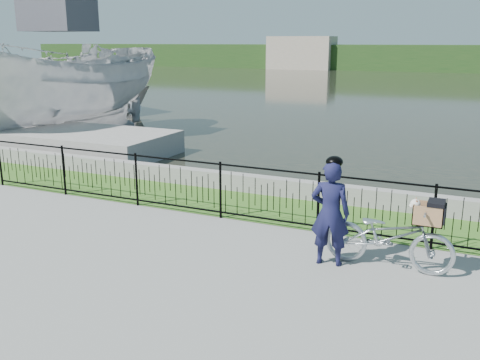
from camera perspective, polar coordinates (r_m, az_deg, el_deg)
The scene contains 12 objects.
ground at distance 8.98m, azimuth -0.94°, elevation -7.86°, with size 120.00×120.00×0.00m, color gray.
grass_strip at distance 11.23m, azimuth 4.80°, elevation -3.21°, with size 60.00×2.00×0.01m, color #39641F.
water at distance 40.78m, azimuth 19.77°, elevation 8.94°, with size 120.00×120.00×0.00m, color #26271D.
quay_wall at distance 12.09m, azimuth 6.44°, elevation -0.99°, with size 60.00×0.30×0.40m, color gray.
fence at distance 10.17m, azimuth 2.94°, elevation -1.72°, with size 14.00×0.06×1.15m, color black, non-canonical shape.
far_treeline at distance 67.60m, azimuth 22.11°, elevation 11.93°, with size 120.00×6.00×3.00m, color #244219.
far_building_left at distance 68.96m, azimuth 6.59°, elevation 13.33°, with size 8.00×4.00×4.00m, color #9F927F.
dock at distance 19.05m, azimuth -21.43°, elevation 4.29°, with size 10.00×3.00×0.70m, color gray.
bicycle_rig at distance 8.58m, azimuth 15.66°, elevation -5.73°, with size 1.97×0.69×1.19m.
cyclist at distance 8.42m, azimuth 9.60°, elevation -3.37°, with size 0.66×0.48×1.74m.
boat_near at distance 20.04m, azimuth -18.32°, elevation 9.52°, with size 4.36×9.49×5.35m.
boat_far at distance 25.76m, azimuth -21.41°, elevation 8.35°, with size 10.98×12.44×2.14m.
Camera 1 is at (3.59, -7.48, 3.43)m, focal length 40.00 mm.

